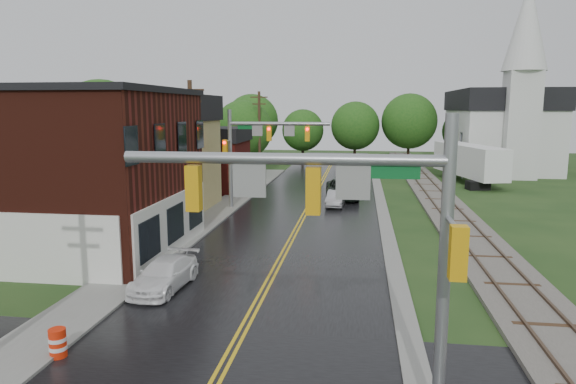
% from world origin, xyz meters
% --- Properties ---
extents(main_road, '(10.00, 90.00, 0.02)m').
position_xyz_m(main_road, '(0.00, 30.00, 0.00)').
color(main_road, black).
rests_on(main_road, ground).
extents(curb_right, '(0.80, 70.00, 0.12)m').
position_xyz_m(curb_right, '(5.40, 35.00, 0.00)').
color(curb_right, gray).
rests_on(curb_right, ground).
extents(sidewalk_left, '(2.40, 50.00, 0.12)m').
position_xyz_m(sidewalk_left, '(-6.20, 25.00, 0.00)').
color(sidewalk_left, gray).
rests_on(sidewalk_left, ground).
extents(brick_building, '(14.30, 10.30, 8.30)m').
position_xyz_m(brick_building, '(-12.48, 15.00, 4.15)').
color(brick_building, '#44170E').
rests_on(brick_building, ground).
extents(yellow_house, '(8.00, 7.00, 6.40)m').
position_xyz_m(yellow_house, '(-11.00, 26.00, 3.20)').
color(yellow_house, tan).
rests_on(yellow_house, ground).
extents(darkred_building, '(7.00, 6.00, 4.40)m').
position_xyz_m(darkred_building, '(-10.00, 35.00, 2.20)').
color(darkred_building, '#3F0F0C').
rests_on(darkred_building, ground).
extents(church, '(10.40, 18.40, 20.00)m').
position_xyz_m(church, '(20.00, 53.74, 5.83)').
color(church, silver).
rests_on(church, ground).
extents(railroad, '(3.20, 80.00, 0.30)m').
position_xyz_m(railroad, '(10.00, 35.00, 0.11)').
color(railroad, '#59544C').
rests_on(railroad, ground).
extents(traffic_signal_near, '(7.34, 0.30, 7.20)m').
position_xyz_m(traffic_signal_near, '(3.47, 2.00, 4.97)').
color(traffic_signal_near, gray).
rests_on(traffic_signal_near, ground).
extents(traffic_signal_far, '(7.34, 0.43, 7.20)m').
position_xyz_m(traffic_signal_far, '(-3.47, 27.00, 4.97)').
color(traffic_signal_far, gray).
rests_on(traffic_signal_far, ground).
extents(utility_pole_b, '(1.80, 0.28, 9.00)m').
position_xyz_m(utility_pole_b, '(-6.80, 22.00, 4.72)').
color(utility_pole_b, '#382616').
rests_on(utility_pole_b, ground).
extents(utility_pole_c, '(1.80, 0.28, 9.00)m').
position_xyz_m(utility_pole_c, '(-6.80, 44.00, 4.72)').
color(utility_pole_c, '#382616').
rests_on(utility_pole_c, ground).
extents(tree_left_a, '(6.80, 6.80, 8.67)m').
position_xyz_m(tree_left_a, '(-19.85, 21.90, 5.11)').
color(tree_left_a, black).
rests_on(tree_left_a, ground).
extents(tree_left_b, '(7.60, 7.60, 9.69)m').
position_xyz_m(tree_left_b, '(-17.85, 31.90, 5.72)').
color(tree_left_b, black).
rests_on(tree_left_b, ground).
extents(tree_left_c, '(6.00, 6.00, 7.65)m').
position_xyz_m(tree_left_c, '(-13.85, 39.90, 4.51)').
color(tree_left_c, black).
rests_on(tree_left_c, ground).
extents(tree_left_e, '(6.40, 6.40, 8.16)m').
position_xyz_m(tree_left_e, '(-8.85, 45.90, 4.81)').
color(tree_left_e, black).
rests_on(tree_left_e, ground).
extents(suv_dark, '(2.94, 5.72, 1.54)m').
position_xyz_m(suv_dark, '(2.34, 32.04, 0.77)').
color(suv_dark, black).
rests_on(suv_dark, ground).
extents(sedan_silver, '(1.47, 3.62, 1.17)m').
position_xyz_m(sedan_silver, '(2.00, 28.83, 0.58)').
color(sedan_silver, '#ABACB0').
rests_on(sedan_silver, ground).
extents(pickup_white, '(2.00, 4.26, 1.20)m').
position_xyz_m(pickup_white, '(-4.05, 10.00, 0.60)').
color(pickup_white, white).
rests_on(pickup_white, ground).
extents(semi_trailer, '(5.19, 11.99, 3.73)m').
position_xyz_m(semi_trailer, '(14.31, 42.85, 2.23)').
color(semi_trailer, black).
rests_on(semi_trailer, ground).
extents(construction_barrel, '(0.60, 0.60, 0.88)m').
position_xyz_m(construction_barrel, '(-5.00, 4.00, 0.44)').
color(construction_barrel, red).
rests_on(construction_barrel, ground).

